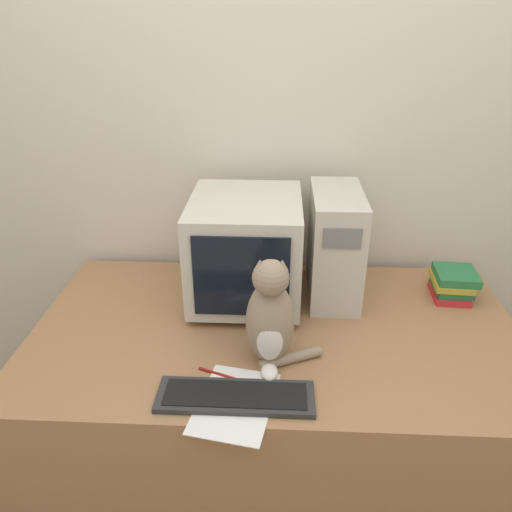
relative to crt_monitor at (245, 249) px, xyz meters
name	(u,v)px	position (x,y,z in m)	size (l,w,h in m)	color
wall_back	(279,145)	(0.12, 0.34, 0.31)	(7.00, 0.05, 2.50)	beige
desk	(274,406)	(0.12, -0.20, -0.57)	(1.72, 0.96, 0.73)	#9E7047
crt_monitor	(245,249)	(0.00, 0.00, 0.00)	(0.40, 0.47, 0.40)	beige
computer_tower	(334,244)	(0.34, 0.05, 0.00)	(0.19, 0.39, 0.42)	beige
keyboard	(235,396)	(0.01, -0.57, -0.20)	(0.46, 0.14, 0.02)	#2D2D2D
cat	(270,318)	(0.10, -0.39, -0.04)	(0.25, 0.20, 0.37)	gray
book_stack	(452,283)	(0.80, 0.04, -0.15)	(0.17, 0.19, 0.11)	red
pen	(218,374)	(-0.05, -0.47, -0.20)	(0.13, 0.06, 0.01)	maroon
paper_sheet	(234,403)	(0.01, -0.59, -0.21)	(0.26, 0.33, 0.00)	white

